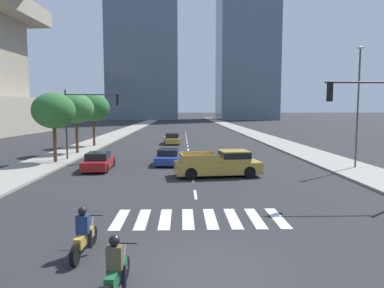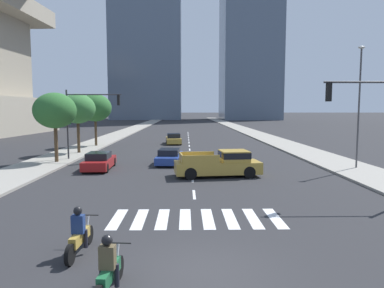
# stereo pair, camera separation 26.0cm
# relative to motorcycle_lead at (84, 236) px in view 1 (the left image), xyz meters

# --- Properties ---
(ground_plane) EXTENTS (800.00, 800.00, 0.00)m
(ground_plane) POSITION_rel_motorcycle_lead_xyz_m (3.62, -1.28, -0.58)
(ground_plane) COLOR #28282B
(sidewalk_east) EXTENTS (4.00, 260.00, 0.15)m
(sidewalk_east) POSITION_rel_motorcycle_lead_xyz_m (15.18, 28.72, -0.51)
(sidewalk_east) COLOR gray
(sidewalk_east) RESTS_ON ground
(sidewalk_west) EXTENTS (4.00, 260.00, 0.15)m
(sidewalk_west) POSITION_rel_motorcycle_lead_xyz_m (-7.94, 28.72, -0.51)
(sidewalk_west) COLOR gray
(sidewalk_west) RESTS_ON ground
(crosswalk_near) EXTENTS (6.75, 2.67, 0.01)m
(crosswalk_near) POSITION_rel_motorcycle_lead_xyz_m (3.62, 3.40, -0.58)
(crosswalk_near) COLOR silver
(crosswalk_near) RESTS_ON ground
(lane_divider_center) EXTENTS (0.14, 50.00, 0.01)m
(lane_divider_center) POSITION_rel_motorcycle_lead_xyz_m (3.62, 31.40, -0.58)
(lane_divider_center) COLOR silver
(lane_divider_center) RESTS_ON ground
(motorcycle_lead) EXTENTS (0.70, 2.21, 1.49)m
(motorcycle_lead) POSITION_rel_motorcycle_lead_xyz_m (0.00, 0.00, 0.00)
(motorcycle_lead) COLOR black
(motorcycle_lead) RESTS_ON ground
(motorcycle_third) EXTENTS (0.70, 2.17, 1.49)m
(motorcycle_third) POSITION_rel_motorcycle_lead_xyz_m (1.39, -2.39, 0.00)
(motorcycle_third) COLOR black
(motorcycle_third) RESTS_ON ground
(pickup_truck) EXTENTS (5.67, 2.59, 1.67)m
(pickup_truck) POSITION_rel_motorcycle_lead_xyz_m (5.52, 12.32, 0.23)
(pickup_truck) COLOR #B28E38
(pickup_truck) RESTS_ON ground
(sedan_red_0) EXTENTS (1.87, 4.34, 1.25)m
(sedan_red_0) POSITION_rel_motorcycle_lead_xyz_m (-3.05, 15.12, -0.00)
(sedan_red_0) COLOR maroon
(sedan_red_0) RESTS_ON ground
(sedan_gold_1) EXTENTS (2.11, 4.47, 1.31)m
(sedan_gold_1) POSITION_rel_motorcycle_lead_xyz_m (1.68, 33.69, 0.02)
(sedan_gold_1) COLOR #B28E38
(sedan_gold_1) RESTS_ON ground
(sedan_blue_2) EXTENTS (2.11, 4.88, 1.19)m
(sedan_blue_2) POSITION_rel_motorcycle_lead_xyz_m (1.90, 17.81, -0.03)
(sedan_blue_2) COLOR navy
(sedan_blue_2) RESTS_ON ground
(traffic_signal_near) EXTENTS (4.92, 0.28, 5.86)m
(traffic_signal_near) POSITION_rel_motorcycle_lead_xyz_m (12.55, 6.29, 3.60)
(traffic_signal_near) COLOR #333335
(traffic_signal_near) RESTS_ON sidewalk_east
(traffic_signal_far) EXTENTS (4.87, 0.28, 5.79)m
(traffic_signal_far) POSITION_rel_motorcycle_lead_xyz_m (-5.02, 19.63, 3.56)
(traffic_signal_far) COLOR #333335
(traffic_signal_far) RESTS_ON sidewalk_west
(street_lamp_east) EXTENTS (0.50, 0.24, 8.58)m
(street_lamp_east) POSITION_rel_motorcycle_lead_xyz_m (15.48, 14.69, 4.47)
(street_lamp_east) COLOR #3F3F42
(street_lamp_east) RESTS_ON sidewalk_east
(street_tree_nearest) EXTENTS (3.32, 3.32, 5.49)m
(street_tree_nearest) POSITION_rel_motorcycle_lead_xyz_m (-7.14, 17.96, 3.63)
(street_tree_nearest) COLOR #4C3823
(street_tree_nearest) RESTS_ON sidewalk_west
(street_tree_second) EXTENTS (3.35, 3.35, 5.65)m
(street_tree_second) POSITION_rel_motorcycle_lead_xyz_m (-7.14, 23.93, 3.77)
(street_tree_second) COLOR #4C3823
(street_tree_second) RESTS_ON sidewalk_west
(street_tree_third) EXTENTS (3.68, 3.68, 5.90)m
(street_tree_third) POSITION_rel_motorcycle_lead_xyz_m (-7.14, 30.56, 3.88)
(street_tree_third) COLOR #4C3823
(street_tree_third) RESTS_ON sidewalk_west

